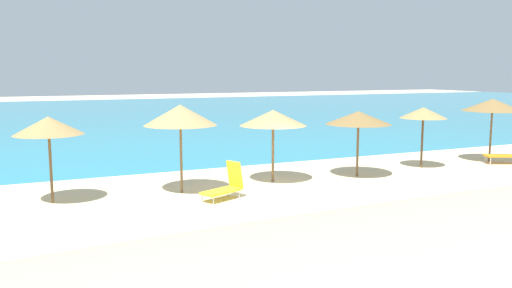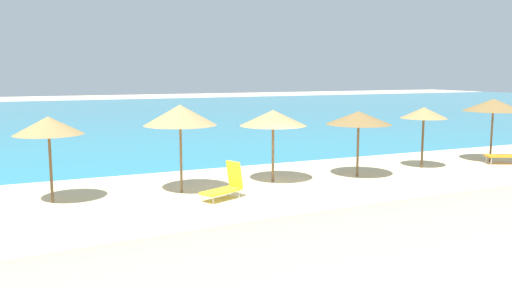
{
  "view_description": "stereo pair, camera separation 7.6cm",
  "coord_description": "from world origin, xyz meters",
  "views": [
    {
      "loc": [
        -7.53,
        -14.12,
        3.98
      ],
      "look_at": [
        0.06,
        2.64,
        1.43
      ],
      "focal_mm": 36.19,
      "sensor_mm": 36.0,
      "label": 1
    },
    {
      "loc": [
        -7.46,
        -14.15,
        3.98
      ],
      "look_at": [
        0.06,
        2.64,
        1.43
      ],
      "focal_mm": 36.19,
      "sensor_mm": 36.0,
      "label": 2
    }
  ],
  "objects": [
    {
      "name": "beach_umbrella_4",
      "position": [
        4.09,
        2.09,
        2.27
      ],
      "size": [
        2.49,
        2.49,
        2.53
      ],
      "color": "brown",
      "rests_on": "ground_plane"
    },
    {
      "name": "ground_plane",
      "position": [
        0.0,
        0.0,
        0.0
      ],
      "size": [
        160.0,
        160.0,
        0.0
      ],
      "primitive_type": "plane",
      "color": "beige"
    },
    {
      "name": "sea_water",
      "position": [
        0.0,
        35.38,
        0.0
      ],
      "size": [
        160.0,
        58.82,
        0.01
      ],
      "primitive_type": "cube",
      "color": "teal",
      "rests_on": "ground_plane"
    },
    {
      "name": "beach_umbrella_1",
      "position": [
        -6.86,
        2.55,
        2.39
      ],
      "size": [
        2.07,
        2.07,
        2.67
      ],
      "color": "brown",
      "rests_on": "ground_plane"
    },
    {
      "name": "lounge_chair_1",
      "position": [
        -1.79,
        0.86,
        0.44
      ],
      "size": [
        1.51,
        1.1,
        1.16
      ],
      "rotation": [
        0.0,
        0.0,
        1.99
      ],
      "color": "yellow",
      "rests_on": "ground_plane"
    },
    {
      "name": "beach_umbrella_3",
      "position": [
        0.7,
        2.56,
        2.35
      ],
      "size": [
        2.44,
        2.44,
        2.64
      ],
      "color": "brown",
      "rests_on": "ground_plane"
    },
    {
      "name": "beach_umbrella_6",
      "position": [
        11.51,
        2.42,
        2.55
      ],
      "size": [
        2.61,
        2.61,
        2.83
      ],
      "color": "brown",
      "rests_on": "ground_plane"
    },
    {
      "name": "beach_umbrella_2",
      "position": [
        -2.84,
        2.27,
        2.6
      ],
      "size": [
        2.41,
        2.41,
        2.94
      ],
      "color": "brown",
      "rests_on": "ground_plane"
    },
    {
      "name": "lounge_chair_0",
      "position": [
        11.72,
        1.64,
        0.47
      ],
      "size": [
        1.67,
        1.19,
        1.11
      ],
      "rotation": [
        0.0,
        0.0,
        1.14
      ],
      "color": "orange",
      "rests_on": "ground_plane"
    },
    {
      "name": "beach_umbrella_5",
      "position": [
        7.66,
        2.52,
        2.31
      ],
      "size": [
        1.93,
        1.93,
        2.55
      ],
      "color": "brown",
      "rests_on": "ground_plane"
    }
  ]
}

